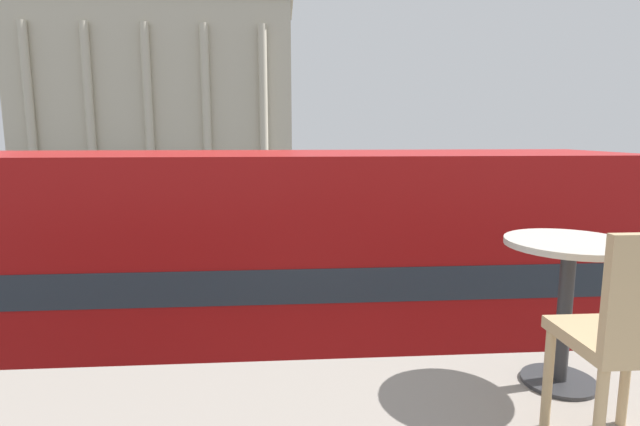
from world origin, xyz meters
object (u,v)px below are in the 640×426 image
(pedestrian_blue, at_px, (512,205))
(traffic_light_near, at_px, (304,222))
(traffic_light_far, at_px, (430,173))
(car_white, at_px, (119,220))
(cafe_chair_0, at_px, (633,333))
(car_navy, at_px, (331,201))
(cafe_dining_table, at_px, (567,280))
(double_decker_bus, at_px, (244,279))
(pedestrian_grey, at_px, (256,226))
(pedestrian_black, at_px, (253,195))
(traffic_light_mid, at_px, (371,185))
(plaza_building_left, at_px, (160,89))

(pedestrian_blue, bearing_deg, traffic_light_near, -21.87)
(traffic_light_far, height_order, car_white, traffic_light_far)
(cafe_chair_0, relative_size, car_navy, 0.22)
(cafe_dining_table, distance_m, cafe_chair_0, 0.61)
(double_decker_bus, relative_size, pedestrian_grey, 6.56)
(double_decker_bus, relative_size, pedestrian_blue, 6.58)
(pedestrian_black, height_order, pedestrian_grey, pedestrian_grey)
(traffic_light_near, bearing_deg, cafe_dining_table, -85.27)
(double_decker_bus, distance_m, traffic_light_near, 5.31)
(cafe_chair_0, height_order, pedestrian_blue, cafe_chair_0)
(traffic_light_mid, bearing_deg, cafe_chair_0, -97.34)
(traffic_light_far, bearing_deg, car_navy, 172.80)
(pedestrian_grey, bearing_deg, traffic_light_far, -122.62)
(double_decker_bus, xyz_separation_m, plaza_building_left, (-13.35, 52.72, 7.09))
(car_navy, bearing_deg, pedestrian_black, -47.96)
(car_navy, xyz_separation_m, pedestrian_black, (-4.42, 1.13, 0.25))
(car_white, bearing_deg, cafe_chair_0, 69.52)
(car_navy, bearing_deg, traffic_light_far, 139.23)
(car_white, xyz_separation_m, pedestrian_grey, (6.20, -3.39, 0.27))
(cafe_dining_table, distance_m, pedestrian_grey, 17.11)
(traffic_light_near, height_order, car_white, traffic_light_near)
(cafe_chair_0, distance_m, traffic_light_mid, 19.87)
(cafe_dining_table, height_order, cafe_chair_0, cafe_chair_0)
(double_decker_bus, height_order, pedestrian_grey, double_decker_bus)
(cafe_chair_0, relative_size, traffic_light_far, 0.26)
(car_white, bearing_deg, traffic_light_mid, 131.80)
(pedestrian_blue, bearing_deg, traffic_light_mid, -50.78)
(car_navy, bearing_deg, traffic_light_mid, 66.31)
(cafe_dining_table, distance_m, traffic_light_far, 25.64)
(traffic_light_far, bearing_deg, car_white, -163.35)
(pedestrian_blue, bearing_deg, pedestrian_black, -89.59)
(cafe_dining_table, relative_size, cafe_chair_0, 0.80)
(cafe_chair_0, bearing_deg, car_navy, 85.06)
(cafe_dining_table, distance_m, traffic_light_near, 10.30)
(cafe_dining_table, relative_size, traffic_light_far, 0.21)
(traffic_light_near, distance_m, traffic_light_far, 16.39)
(double_decker_bus, bearing_deg, pedestrian_black, 91.77)
(traffic_light_far, distance_m, pedestrian_grey, 12.23)
(traffic_light_mid, distance_m, pedestrian_blue, 7.95)
(cafe_chair_0, bearing_deg, traffic_light_mid, 80.87)
(car_white, distance_m, pedestrian_grey, 7.07)
(cafe_chair_0, relative_size, pedestrian_blue, 0.54)
(traffic_light_mid, xyz_separation_m, pedestrian_grey, (-4.85, -2.36, -1.31))
(car_white, height_order, pedestrian_black, pedestrian_black)
(traffic_light_near, xyz_separation_m, traffic_light_mid, (3.27, 8.90, 0.01))
(cafe_dining_table, distance_m, car_navy, 25.59)
(car_navy, bearing_deg, pedestrian_grey, 33.06)
(cafe_chair_0, distance_m, pedestrian_grey, 17.68)
(cafe_dining_table, relative_size, car_navy, 0.17)
(car_white, bearing_deg, traffic_light_near, 85.20)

